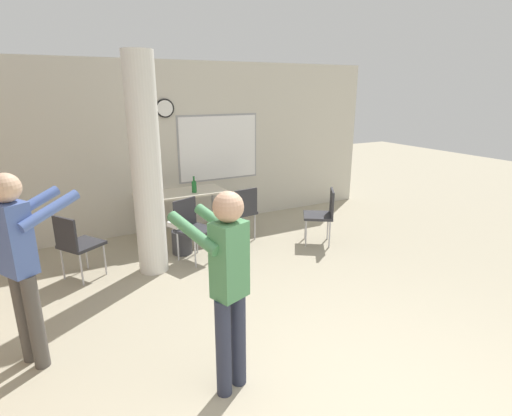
{
  "coord_description": "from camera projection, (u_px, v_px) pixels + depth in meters",
  "views": [
    {
      "loc": [
        -1.85,
        -1.56,
        2.37
      ],
      "look_at": [
        0.18,
        2.25,
        1.06
      ],
      "focal_mm": 28.0,
      "sensor_mm": 36.0,
      "label": 1
    }
  ],
  "objects": [
    {
      "name": "folding_table",
      "position": [
        181.0,
        196.0,
        6.38
      ],
      "size": [
        1.41,
        0.64,
        0.77
      ],
      "color": "beige",
      "rests_on": "ground_plane"
    },
    {
      "name": "wall_back",
      "position": [
        169.0,
        148.0,
        6.71
      ],
      "size": [
        8.0,
        0.15,
        2.8
      ],
      "color": "beige",
      "rests_on": "ground_plane"
    },
    {
      "name": "person_watching_back",
      "position": [
        21.0,
        257.0,
        3.32
      ],
      "size": [
        0.7,
        0.6,
        1.73
      ],
      "color": "#514C47",
      "rests_on": "ground_plane"
    },
    {
      "name": "person_playing_front",
      "position": [
        227.0,
        278.0,
        3.02
      ],
      "size": [
        0.52,
        0.67,
        1.67
      ],
      "color": "#2D3347",
      "rests_on": "ground_plane"
    },
    {
      "name": "chair_mid_room",
      "position": [
        323.0,
        212.0,
        6.21
      ],
      "size": [
        0.61,
        0.61,
        0.87
      ],
      "color": "#2D2D33",
      "rests_on": "ground_plane"
    },
    {
      "name": "waste_bin",
      "position": [
        182.0,
        242.0,
        5.92
      ],
      "size": [
        0.3,
        0.3,
        0.35
      ],
      "color": "#38383D",
      "rests_on": "ground_plane"
    },
    {
      "name": "chair_table_right",
      "position": [
        242.0,
        210.0,
        6.34
      ],
      "size": [
        0.49,
        0.49,
        0.87
      ],
      "color": "#2D2D33",
      "rests_on": "ground_plane"
    },
    {
      "name": "support_pillar",
      "position": [
        146.0,
        168.0,
        5.01
      ],
      "size": [
        0.38,
        0.38,
        2.8
      ],
      "color": "silver",
      "rests_on": "ground_plane"
    },
    {
      "name": "chair_table_front",
      "position": [
        192.0,
        225.0,
        5.62
      ],
      "size": [
        0.57,
        0.57,
        0.87
      ],
      "color": "#2D2D33",
      "rests_on": "ground_plane"
    },
    {
      "name": "chair_near_pillar",
      "position": [
        76.0,
        242.0,
        5.01
      ],
      "size": [
        0.61,
        0.61,
        0.87
      ],
      "color": "#2D2D33",
      "rests_on": "ground_plane"
    },
    {
      "name": "bottle_on_table",
      "position": [
        194.0,
        186.0,
        6.31
      ],
      "size": [
        0.08,
        0.08,
        0.26
      ],
      "color": "#1E6B2D",
      "rests_on": "folding_table"
    }
  ]
}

